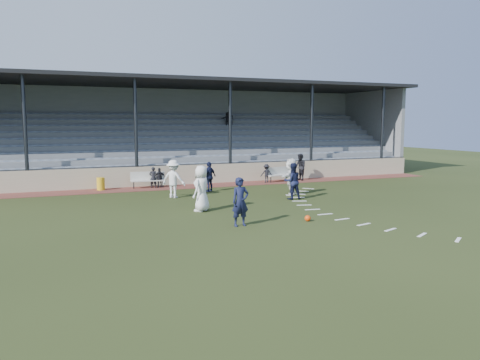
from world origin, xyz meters
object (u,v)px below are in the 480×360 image
object	(u,v)px
football	(308,218)
player_navy_lead	(240,202)
bench_right	(281,173)
official	(300,167)
bench_left	(148,178)
player_white_lead	(202,188)
trash_bin	(101,184)

from	to	relation	value
football	player_navy_lead	world-z (taller)	player_navy_lead
bench_right	official	xyz separation A→B (m)	(1.50, 0.08, 0.32)
bench_left	official	distance (m)	10.11
bench_right	player_white_lead	size ratio (longest dim) A/B	1.02
trash_bin	player_navy_lead	world-z (taller)	player_navy_lead
bench_left	trash_bin	xyz separation A→B (m)	(-2.68, 0.05, -0.20)
football	bench_left	bearing A→B (deg)	108.80
bench_right	player_navy_lead	world-z (taller)	player_navy_lead
bench_left	trash_bin	bearing A→B (deg)	-177.88
bench_right	trash_bin	distance (m)	11.28
bench_right	official	size ratio (longest dim) A/B	1.15
player_white_lead	official	size ratio (longest dim) A/B	1.13
bench_left	player_navy_lead	distance (m)	11.56
official	bench_right	bearing A→B (deg)	-88.07
bench_left	football	size ratio (longest dim) A/B	8.38
football	official	bearing A→B (deg)	62.10
bench_left	bench_right	bearing A→B (deg)	1.63
bench_left	player_white_lead	xyz separation A→B (m)	(0.77, -8.14, 0.41)
player_navy_lead	official	distance (m)	14.40
player_white_lead	official	world-z (taller)	player_white_lead
bench_left	player_white_lead	size ratio (longest dim) A/B	1.01
trash_bin	official	size ratio (longest dim) A/B	0.41
bench_left	official	world-z (taller)	official
trash_bin	player_navy_lead	bearing A→B (deg)	-71.29
bench_left	player_navy_lead	world-z (taller)	player_navy_lead
player_navy_lead	bench_right	bearing A→B (deg)	54.82
player_navy_lead	player_white_lead	bearing A→B (deg)	95.85
bench_left	official	bearing A→B (deg)	2.32
bench_right	official	bearing A→B (deg)	-7.04
trash_bin	player_white_lead	bearing A→B (deg)	-67.18
bench_left	player_navy_lead	size ratio (longest dim) A/B	1.11
bench_left	bench_right	size ratio (longest dim) A/B	0.99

